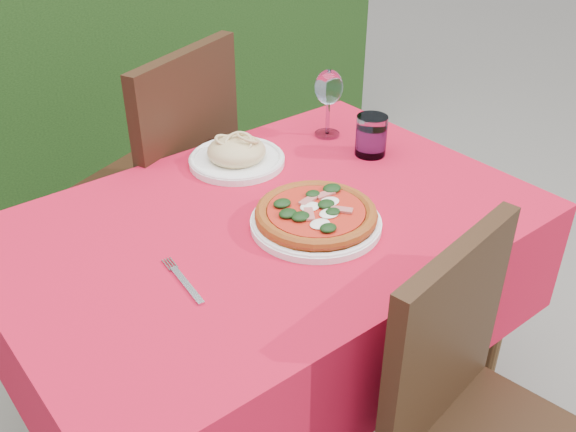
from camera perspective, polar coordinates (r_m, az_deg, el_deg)
ground at (r=2.03m, az=-1.39°, el=-18.26°), size 60.00×60.00×0.00m
hedge at (r=2.78m, az=-22.44°, el=16.42°), size 3.20×0.55×1.78m
dining_table at (r=1.61m, az=-1.67°, el=-4.65°), size 1.26×0.86×0.75m
chair_near at (r=1.43m, az=16.58°, el=-16.82°), size 0.46×0.46×0.89m
chair_far at (r=2.09m, az=-10.82°, el=3.36°), size 0.59×0.59×1.00m
pizza_plate at (r=1.48m, az=2.50°, el=-0.05°), size 0.33×0.33×0.06m
pasta_plate at (r=1.76m, az=-4.59°, el=5.44°), size 0.26×0.26×0.07m
water_glass at (r=1.81m, az=7.39°, el=6.94°), size 0.09×0.09×0.11m
wine_glass at (r=1.88m, az=3.64°, el=11.10°), size 0.08×0.08×0.20m
fork at (r=1.33m, az=-8.98°, el=-6.08°), size 0.05×0.19×0.00m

